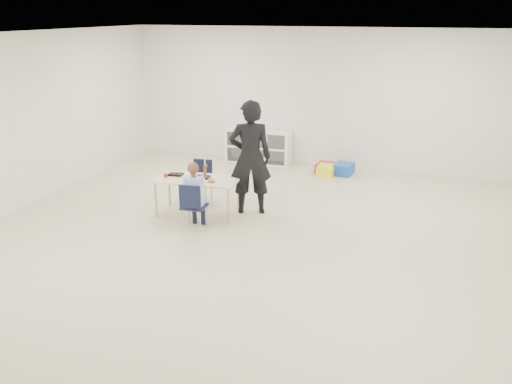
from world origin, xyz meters
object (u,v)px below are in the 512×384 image
(table, at_px, (198,196))
(cubby_shelf, at_px, (258,146))
(chair_near, at_px, (194,205))
(child, at_px, (194,192))
(adult, at_px, (250,158))

(table, height_order, cubby_shelf, cubby_shelf)
(chair_near, height_order, child, child)
(chair_near, distance_m, child, 0.21)
(table, height_order, adult, adult)
(table, distance_m, chair_near, 0.57)
(chair_near, height_order, adult, adult)
(cubby_shelf, bearing_deg, table, -88.43)
(chair_near, bearing_deg, child, 0.00)
(chair_near, height_order, cubby_shelf, chair_near)
(child, xyz_separation_m, cubby_shelf, (-0.28, 3.81, -0.22))
(chair_near, relative_size, cubby_shelf, 0.52)
(chair_near, relative_size, adult, 0.40)
(chair_near, distance_m, adult, 1.21)
(cubby_shelf, xyz_separation_m, adult, (0.84, -2.89, 0.56))
(chair_near, relative_size, child, 0.63)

